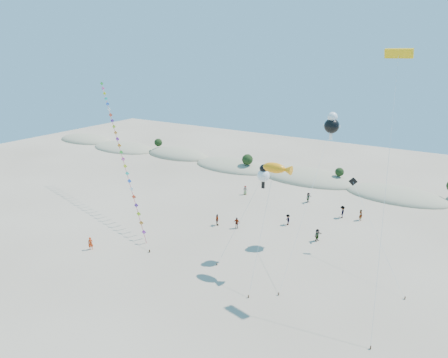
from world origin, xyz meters
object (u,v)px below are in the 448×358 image
parafoil_kite (398,59)px  flyer_foreground (91,243)px  fish_kite (277,169)px  kite_train (120,147)px

parafoil_kite → flyer_foreground: (-30.31, -10.28, -21.53)m
fish_kite → flyer_foreground: size_ratio=7.50×
kite_train → parafoil_kite: (37.12, -2.01, 12.85)m
parafoil_kite → flyer_foreground: bearing=-161.3°
kite_train → fish_kite: size_ratio=2.11×
fish_kite → parafoil_kite: (9.71, 2.32, 10.79)m
kite_train → fish_kite: (27.41, -4.33, 2.06)m
parafoil_kite → flyer_foreground: 38.57m
fish_kite → flyer_foreground: fish_kite is taller
kite_train → fish_kite: bearing=-9.0°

